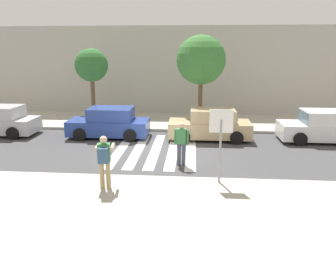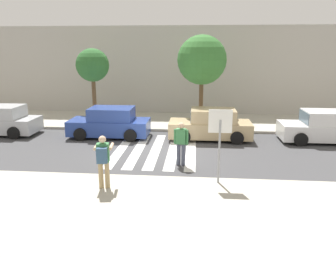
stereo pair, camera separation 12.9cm
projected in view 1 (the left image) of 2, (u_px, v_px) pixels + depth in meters
ground_plane at (155, 151)px, 14.66m from camera, size 120.00×120.00×0.00m
sidewalk_near at (128, 221)px, 8.65m from camera, size 60.00×6.00×0.14m
sidewalk_far at (166, 121)px, 20.45m from camera, size 60.00×4.80×0.14m
building_facade_far at (171, 70)px, 24.01m from camera, size 56.00×4.00×5.96m
crosswalk_stripe_0 at (121, 149)px, 14.98m from camera, size 0.44×5.20×0.01m
crosswalk_stripe_1 at (138, 150)px, 14.92m from camera, size 0.44×5.20×0.01m
crosswalk_stripe_2 at (156, 150)px, 14.86m from camera, size 0.44×5.20×0.01m
crosswalk_stripe_3 at (173, 150)px, 14.80m from camera, size 0.44×5.20×0.01m
crosswalk_stripe_4 at (191, 151)px, 14.74m from camera, size 0.44×5.20×0.01m
stop_sign at (221, 130)px, 10.55m from camera, size 0.76×0.08×2.47m
photographer_with_backpack at (104, 158)px, 10.24m from camera, size 0.65×0.89×1.72m
pedestrian_crossing at (181, 141)px, 12.73m from camera, size 0.57×0.30×1.72m
parked_car_blue at (110, 123)px, 16.92m from camera, size 4.10×1.92×1.55m
parked_car_tan at (210, 125)px, 16.52m from camera, size 4.10×1.92×1.55m
parked_car_white at (323, 127)px, 16.10m from camera, size 4.10×1.92×1.55m
street_tree_west at (91, 66)px, 19.09m from camera, size 1.93×1.93×4.37m
street_tree_center at (201, 60)px, 18.02m from camera, size 2.72×2.72×5.10m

